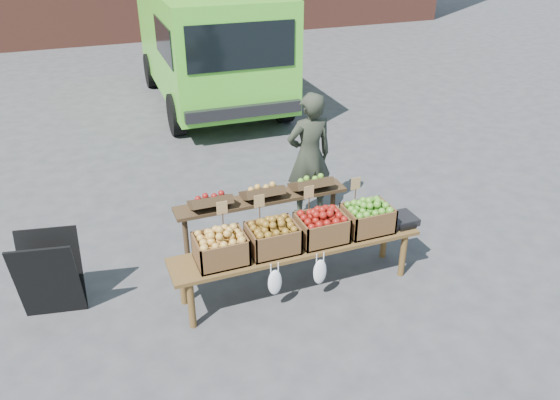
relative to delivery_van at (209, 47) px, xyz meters
name	(u,v)px	position (x,y,z in m)	size (l,w,h in m)	color
ground	(225,281)	(-1.54, -6.31, -1.17)	(80.00, 80.00, 0.00)	#434345
delivery_van	(209,47)	(0.00, 0.00, 0.00)	(2.40, 5.25, 2.35)	#59CE31
vendor	(309,157)	(-0.07, -5.24, -0.32)	(0.62, 0.41, 1.71)	#2B3024
chalkboard_sign	(50,276)	(-3.30, -6.18, -0.72)	(0.60, 0.33, 0.91)	black
back_table	(262,219)	(-0.98, -5.99, -0.65)	(2.10, 0.44, 1.04)	#3C2A19
display_bench	(297,267)	(-0.85, -6.71, -0.89)	(2.70, 0.56, 0.57)	brown
crate_golden_apples	(221,249)	(-1.67, -6.71, -0.46)	(0.50, 0.40, 0.28)	gold
crate_russet_pears	(273,238)	(-1.12, -6.71, -0.46)	(0.50, 0.40, 0.28)	brown
crate_red_apples	(322,228)	(-0.57, -6.71, -0.46)	(0.50, 0.40, 0.28)	#65160C
crate_green_apples	(367,219)	(-0.02, -6.71, -0.46)	(0.50, 0.40, 0.28)	#348615
weighing_scale	(400,219)	(0.40, -6.71, -0.56)	(0.34, 0.30, 0.08)	black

